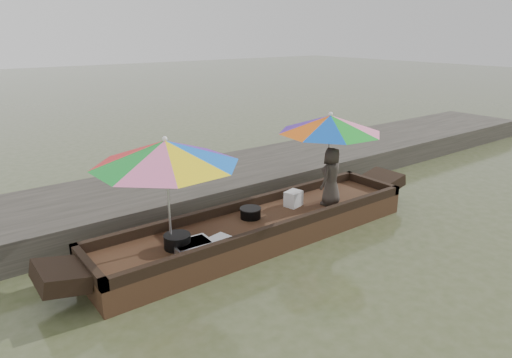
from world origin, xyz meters
TOP-DOWN VIEW (x-y plane):
  - water at (0.00, 0.00)m, footprint 80.00×80.00m
  - dock at (0.00, 2.20)m, footprint 22.00×2.20m
  - boat_hull at (0.00, 0.00)m, footprint 5.45×1.20m
  - cooking_pot at (-1.49, -0.08)m, footprint 0.37×0.37m
  - tray_crayfish at (-1.34, -0.22)m, footprint 0.56×0.40m
  - tray_scallop at (-1.03, -0.36)m, footprint 0.61×0.48m
  - charcoal_grill at (-0.07, 0.15)m, footprint 0.32×0.32m
  - supply_bag at (0.82, 0.13)m, footprint 0.33×0.28m
  - vendor at (1.37, -0.19)m, footprint 0.56×0.44m
  - umbrella_bow at (-1.54, 0.00)m, footprint 2.48×2.48m
  - umbrella_stern at (1.48, 0.00)m, footprint 2.17×2.17m

SIDE VIEW (x-z plane):
  - water at x=0.00m, z-range 0.00..0.00m
  - boat_hull at x=0.00m, z-range 0.00..0.35m
  - dock at x=0.00m, z-range 0.00..0.50m
  - tray_scallop at x=-1.03m, z-range 0.35..0.41m
  - tray_crayfish at x=-1.34m, z-range 0.35..0.44m
  - charcoal_grill at x=-0.07m, z-range 0.35..0.50m
  - cooking_pot at x=-1.49m, z-range 0.35..0.54m
  - supply_bag at x=0.82m, z-range 0.35..0.61m
  - vendor at x=1.37m, z-range 0.35..1.35m
  - umbrella_bow at x=-1.54m, z-range 0.35..1.90m
  - umbrella_stern at x=1.48m, z-range 0.35..1.90m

